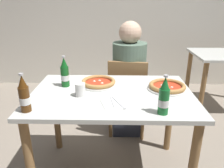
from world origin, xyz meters
name	(u,v)px	position (x,y,z in m)	size (l,w,h in m)	color
back_wall_tiled	(115,6)	(0.00, 2.20, 1.30)	(7.00, 0.10, 2.60)	silver
dining_table_main	(112,106)	(0.00, 0.00, 0.64)	(1.20, 0.80, 0.75)	silver
chair_behind_table	(128,93)	(0.15, 0.61, 0.48)	(0.45, 0.45, 0.85)	olive
diner_seated	(129,82)	(0.16, 0.66, 0.58)	(0.34, 0.34, 1.21)	#2D3342
dining_table_background	(223,65)	(1.43, 1.29, 0.59)	(0.80, 0.70, 0.75)	silver
pizza_margherita_near	(98,82)	(-0.11, 0.16, 0.77)	(0.29, 0.29, 0.04)	white
pizza_marinara_far	(167,87)	(0.43, 0.08, 0.77)	(0.30, 0.30, 0.04)	white
beer_bottle_left	(24,96)	(-0.53, -0.30, 0.85)	(0.07, 0.07, 0.25)	#512D0F
beer_bottle_center	(65,74)	(-0.37, 0.13, 0.85)	(0.07, 0.07, 0.25)	#14591E
beer_bottle_right	(164,98)	(0.32, -0.31, 0.85)	(0.07, 0.07, 0.25)	#196B2D
napkin_with_cutlery	(116,103)	(0.03, -0.18, 0.75)	(0.22, 0.22, 0.01)	white
paper_cup	(80,90)	(-0.22, -0.06, 0.80)	(0.07, 0.07, 0.10)	white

